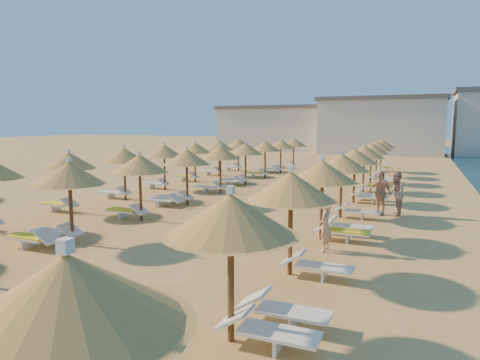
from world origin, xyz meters
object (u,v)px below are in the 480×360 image
at_px(parasol_row_east, 342,164).
at_px(beachgoer_b, 396,193).
at_px(beachgoer_a, 325,226).
at_px(parasol_row_west, 187,158).
at_px(beachgoer_c, 380,192).

distance_m(parasol_row_east, beachgoer_b, 2.77).
bearing_deg(beachgoer_b, beachgoer_a, -15.04).
distance_m(beachgoer_b, beachgoer_a, 6.53).
height_order(beachgoer_b, beachgoer_a, beachgoer_b).
xyz_separation_m(beachgoer_b, beachgoer_a, (-1.67, -6.31, -0.16)).
bearing_deg(beachgoer_b, parasol_row_west, -82.35).
xyz_separation_m(parasol_row_east, beachgoer_b, (2.07, 1.30, -1.31)).
bearing_deg(parasol_row_west, parasol_row_east, 0.00).
height_order(parasol_row_east, beachgoer_a, parasol_row_east).
distance_m(parasol_row_west, beachgoer_a, 9.31).
height_order(beachgoer_c, beachgoer_b, beachgoer_c).
height_order(parasol_row_east, parasol_row_west, same).
xyz_separation_m(parasol_row_east, beachgoer_a, (0.40, -5.01, -1.47)).
distance_m(parasol_row_west, beachgoer_b, 9.56).
relative_size(parasol_row_west, beachgoer_c, 20.56).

